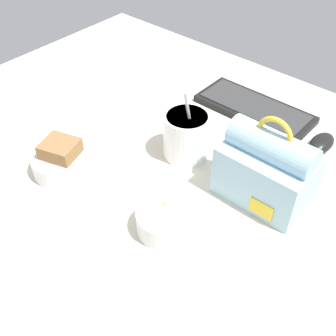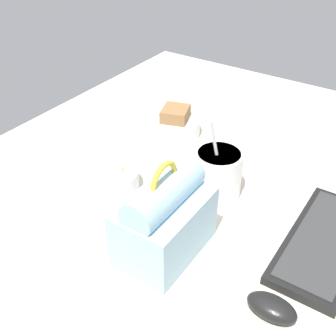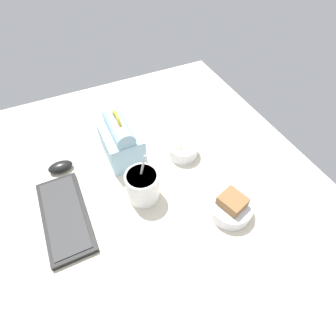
{
  "view_description": "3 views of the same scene",
  "coord_description": "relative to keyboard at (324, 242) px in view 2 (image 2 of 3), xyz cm",
  "views": [
    {
      "loc": [
        47.02,
        -53.08,
        66.8
      ],
      "look_at": [
        4.27,
        -3.79,
        7.0
      ],
      "focal_mm": 45.0,
      "sensor_mm": 36.0,
      "label": 1
    },
    {
      "loc": [
        68.78,
        39.45,
        61.58
      ],
      "look_at": [
        4.27,
        -3.79,
        7.0
      ],
      "focal_mm": 45.0,
      "sensor_mm": 36.0,
      "label": 2
    },
    {
      "loc": [
        -46.94,
        20.33,
        75.32
      ],
      "look_at": [
        4.27,
        -3.79,
        7.0
      ],
      "focal_mm": 28.0,
      "sensor_mm": 36.0,
      "label": 3
    }
  ],
  "objects": [
    {
      "name": "computer_mouse",
      "position": [
        20.22,
        -2.56,
        0.6
      ],
      "size": [
        4.97,
        8.54,
        3.24
      ],
      "color": "black",
      "rests_on": "desk_surface"
    },
    {
      "name": "bento_bowl_sandwich",
      "position": [
        -20.21,
        -47.6,
        1.9
      ],
      "size": [
        13.67,
        13.67,
        7.82
      ],
      "color": "silver",
      "rests_on": "desk_surface"
    },
    {
      "name": "lunch_bag",
      "position": [
        17.85,
        -25.3,
        6.64
      ],
      "size": [
        18.47,
        12.52,
        20.15
      ],
      "color": "#9EC6DB",
      "rests_on": "desk_surface"
    },
    {
      "name": "bento_bowl_snacks",
      "position": [
        8.31,
        -45.53,
        1.58
      ],
      "size": [
        11.19,
        11.19,
        5.86
      ],
      "color": "silver",
      "rests_on": "desk_surface"
    },
    {
      "name": "soup_cup",
      "position": [
        -2.92,
        -25.29,
        4.67
      ],
      "size": [
        10.57,
        10.57,
        18.22
      ],
      "color": "white",
      "rests_on": "desk_surface"
    },
    {
      "name": "keyboard",
      "position": [
        0.0,
        0.0,
        0.0
      ],
      "size": [
        30.83,
        13.12,
        2.1
      ],
      "color": "black",
      "rests_on": "desk_surface"
    },
    {
      "name": "desk_surface",
      "position": [
        -3.5,
        -32.15,
        -2.02
      ],
      "size": [
        140.0,
        110.0,
        2.0
      ],
      "color": "beige",
      "rests_on": "ground"
    }
  ]
}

